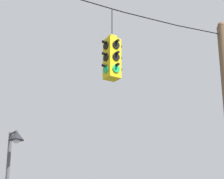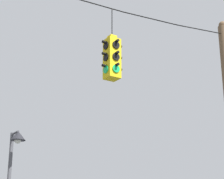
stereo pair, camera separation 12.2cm
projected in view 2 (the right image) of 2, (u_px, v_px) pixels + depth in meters
The scene contains 2 objects.
traffic_light_over_intersection at pixel (112, 58), 10.99m from camera, with size 0.58×0.58×1.96m.
street_lamp at pixel (13, 171), 13.78m from camera, with size 0.49×0.84×5.05m.
Camera 2 is at (-3.05, -8.86, 1.80)m, focal length 70.00 mm.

